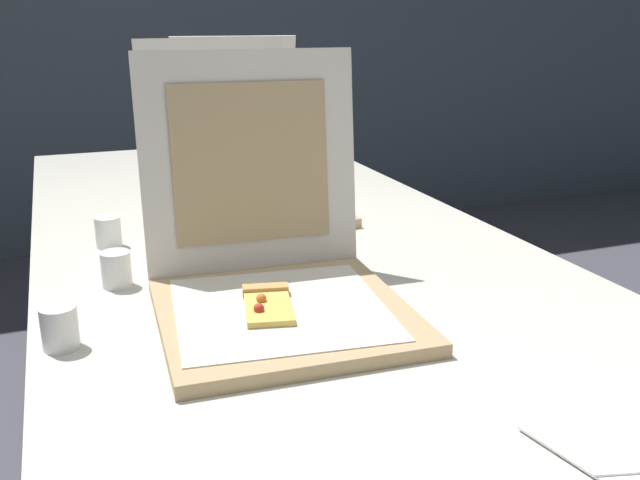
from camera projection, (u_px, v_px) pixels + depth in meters
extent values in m
cube|color=silver|center=(281.00, 250.00, 1.47)|extent=(0.98, 2.39, 0.03)
cylinder|color=gray|center=(70.00, 267.00, 2.44)|extent=(0.04, 0.04, 0.70)
cylinder|color=gray|center=(296.00, 240.00, 2.72)|extent=(0.04, 0.04, 0.70)
cube|color=tan|center=(284.00, 315.00, 1.09)|extent=(0.40, 0.40, 0.02)
cube|color=silver|center=(280.00, 308.00, 1.08)|extent=(0.35, 0.35, 0.00)
cube|color=silver|center=(251.00, 162.00, 1.22)|extent=(0.38, 0.07, 0.38)
cube|color=tan|center=(252.00, 163.00, 1.21)|extent=(0.28, 0.05, 0.27)
cube|color=#EAC156|center=(268.00, 307.00, 1.07)|extent=(0.10, 0.14, 0.01)
cube|color=tan|center=(265.00, 290.00, 1.13)|extent=(0.08, 0.04, 0.02)
sphere|color=orange|center=(261.00, 299.00, 1.08)|extent=(0.02, 0.02, 0.02)
sphere|color=red|center=(259.00, 308.00, 1.04)|extent=(0.02, 0.02, 0.02)
cube|color=tan|center=(250.00, 214.00, 1.64)|extent=(0.43, 0.43, 0.02)
cube|color=silver|center=(250.00, 208.00, 1.64)|extent=(0.38, 0.38, 0.00)
cube|color=silver|center=(216.00, 117.00, 1.75)|extent=(0.38, 0.08, 0.38)
cube|color=tan|center=(216.00, 117.00, 1.74)|extent=(0.28, 0.06, 0.27)
cylinder|color=white|center=(233.00, 198.00, 1.62)|extent=(0.03, 0.03, 0.00)
cylinder|color=white|center=(237.00, 203.00, 1.62)|extent=(0.01, 0.00, 0.03)
cylinder|color=white|center=(230.00, 203.00, 1.63)|extent=(0.01, 0.00, 0.03)
cylinder|color=white|center=(232.00, 205.00, 1.61)|extent=(0.01, 0.00, 0.03)
cube|color=tan|center=(244.00, 169.00, 2.11)|extent=(0.42, 0.42, 0.02)
cube|color=silver|center=(240.00, 165.00, 2.11)|extent=(0.35, 0.35, 0.00)
cube|color=silver|center=(234.00, 97.00, 2.19)|extent=(0.39, 0.13, 0.37)
cube|color=tan|center=(234.00, 97.00, 2.18)|extent=(0.28, 0.09, 0.27)
cube|color=#EAC156|center=(252.00, 165.00, 2.08)|extent=(0.08, 0.11, 0.01)
cube|color=tan|center=(245.00, 161.00, 2.12)|extent=(0.07, 0.03, 0.02)
sphere|color=red|center=(252.00, 163.00, 2.06)|extent=(0.02, 0.02, 0.02)
cylinder|color=white|center=(116.00, 269.00, 1.22)|extent=(0.05, 0.05, 0.06)
cylinder|color=white|center=(108.00, 232.00, 1.43)|extent=(0.05, 0.05, 0.06)
cylinder|color=white|center=(60.00, 327.00, 1.00)|extent=(0.05, 0.05, 0.06)
cube|color=white|center=(634.00, 442.00, 0.78)|extent=(0.17, 0.17, 0.00)
cube|color=white|center=(616.00, 440.00, 0.78)|extent=(0.17, 0.17, 0.00)
cube|color=white|center=(621.00, 439.00, 0.78)|extent=(0.15, 0.15, 0.00)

